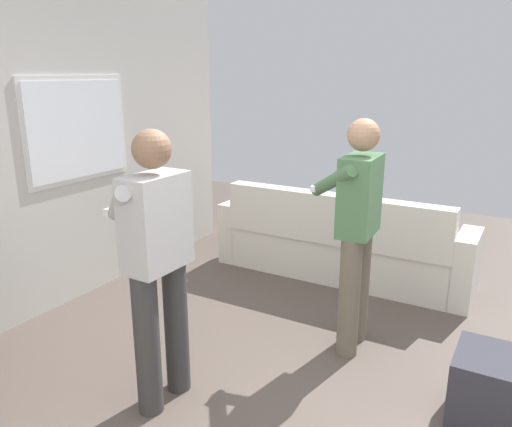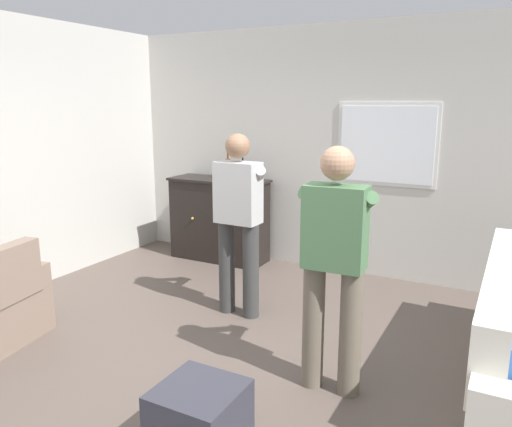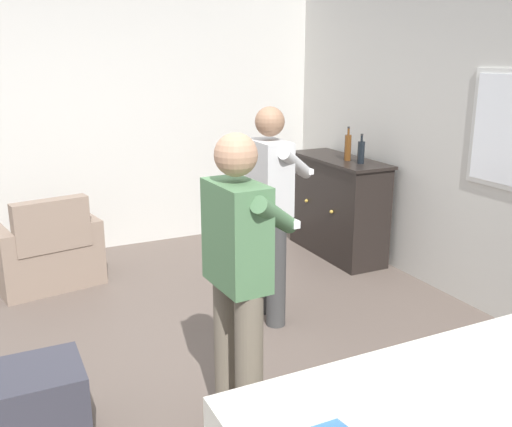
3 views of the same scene
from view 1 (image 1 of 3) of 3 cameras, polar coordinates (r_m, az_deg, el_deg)
ground at (r=3.19m, az=8.04°, el=-22.48°), size 10.40×10.40×0.00m
wall_back_with_window at (r=4.29m, az=-26.21°, el=6.63°), size 5.20×0.15×2.80m
couch at (r=4.93m, az=9.31°, el=-3.65°), size 0.57×2.51×0.89m
ottoman at (r=3.34m, az=25.53°, el=-17.72°), size 0.45×0.45×0.42m
person_standing_left at (r=2.95m, az=-11.31°, el=-4.99°), size 0.56×0.48×1.68m
person_standing_right at (r=3.56m, az=11.42°, el=-1.35°), size 0.56×0.48×1.68m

